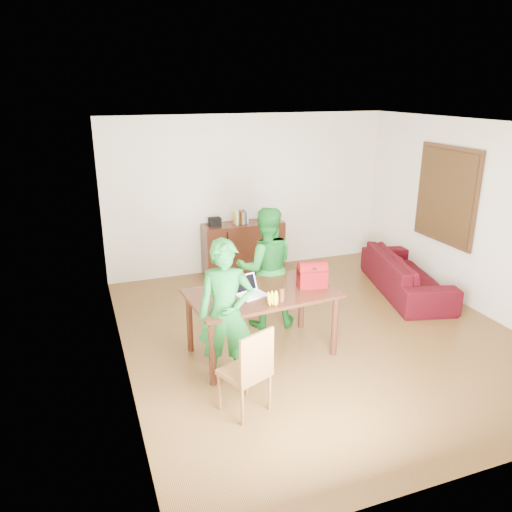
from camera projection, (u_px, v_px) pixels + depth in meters
name	position (u px, v px, depth m)	size (l,w,h in m)	color
room	(318.00, 236.00, 6.36)	(5.20, 5.70, 2.90)	#472B11
table	(262.00, 300.00, 5.95)	(1.80, 1.10, 0.81)	black
chair	(246.00, 387.00, 4.99)	(0.55, 0.54, 0.94)	brown
person_near	(226.00, 314.00, 5.32)	(0.60, 0.39, 1.64)	#145B1F
person_far	(266.00, 268.00, 6.66)	(0.80, 0.63, 1.65)	#16631D
laptop	(252.00, 292.00, 5.80)	(0.36, 0.30, 0.22)	white
bananas	(273.00, 303.00, 5.55)	(0.17, 0.11, 0.07)	yellow
bottle	(282.00, 294.00, 5.64)	(0.06, 0.06, 0.18)	#5B2C14
red_bag	(312.00, 277.00, 6.03)	(0.35, 0.20, 0.25)	#68060E
sofa	(406.00, 274.00, 7.91)	(2.10, 0.82, 0.61)	#3E0810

